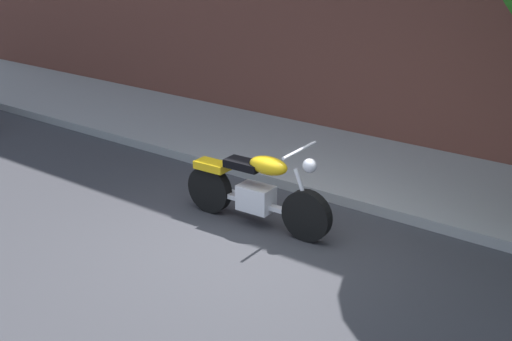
{
  "coord_description": "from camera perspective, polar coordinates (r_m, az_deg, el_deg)",
  "views": [
    {
      "loc": [
        4.27,
        -5.56,
        3.63
      ],
      "look_at": [
        -0.35,
        0.52,
        0.73
      ],
      "focal_mm": 47.19,
      "sensor_mm": 36.0,
      "label": 1
    }
  ],
  "objects": [
    {
      "name": "sidewalk",
      "position": [
        10.18,
        9.91,
        0.0
      ],
      "size": [
        23.2,
        2.57,
        0.14
      ],
      "primitive_type": "cube",
      "color": "#989898",
      "rests_on": "ground"
    },
    {
      "name": "motorcycle",
      "position": [
        8.27,
        0.01,
        -1.75
      ],
      "size": [
        2.09,
        0.7,
        1.13
      ],
      "color": "black",
      "rests_on": "ground"
    },
    {
      "name": "ground_plane",
      "position": [
        7.89,
        -0.3,
        -6.57
      ],
      "size": [
        60.0,
        60.0,
        0.0
      ],
      "primitive_type": "plane",
      "color": "#38383D"
    }
  ]
}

